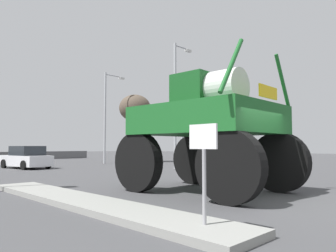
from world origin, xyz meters
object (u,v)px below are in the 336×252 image
Objects in this scene: streetlight_far_right at (107,112)px; bare_tree_right at (135,109)px; traffic_signal_near_right at (180,126)px; lane_arrow_sign at (204,155)px; oversize_sprayer at (208,126)px; sedan_ahead at (26,158)px; streetlight_near_right at (176,99)px.

streetlight_far_right is 1.24× the size of bare_tree_right.
traffic_signal_near_right is 13.66m from bare_tree_right.
lane_arrow_sign is at bearing -119.66° from streetlight_far_right.
traffic_signal_near_right is (4.19, 5.19, 0.45)m from oversize_sprayer.
sedan_ahead is 10.97m from streetlight_near_right.
oversize_sprayer reaches higher than sedan_ahead.
oversize_sprayer is at bearing 172.57° from sedan_ahead.
lane_arrow_sign is 25.06m from bare_tree_right.
lane_arrow_sign is at bearing 160.59° from sedan_ahead.
oversize_sprayer is at bearing -113.49° from streetlight_far_right.
sedan_ahead is 11.42m from bare_tree_right.
bare_tree_right is (3.44, 8.72, 0.33)m from streetlight_near_right.
oversize_sprayer is at bearing -128.92° from traffic_signal_near_right.
sedan_ahead is at bearing 77.60° from lane_arrow_sign.
streetlight_near_right reaches higher than lane_arrow_sign.
sedan_ahead is at bearing -172.85° from bare_tree_right.
lane_arrow_sign is 0.27× the size of bare_tree_right.
oversize_sprayer is 1.31× the size of sedan_ahead.
streetlight_near_right is (2.97, 3.11, 2.09)m from traffic_signal_near_right.
bare_tree_right reaches higher than oversize_sprayer.
streetlight_far_right reaches higher than lane_arrow_sign.
streetlight_far_right is (7.35, 16.91, 2.29)m from oversize_sprayer.
bare_tree_right is (14.60, 20.03, 3.69)m from lane_arrow_sign.
sedan_ahead is at bearing -170.47° from streetlight_far_right.
bare_tree_right reaches higher than sedan_ahead.
lane_arrow_sign is at bearing -126.09° from bare_tree_right.
bare_tree_right is at bearing 61.54° from traffic_signal_near_right.
lane_arrow_sign is 0.22× the size of streetlight_far_right.
oversize_sprayer is 20.25m from bare_tree_right.
sedan_ahead is at bearing 111.22° from traffic_signal_near_right.
traffic_signal_near_right is 0.56× the size of bare_tree_right.
streetlight_far_right is at bearing -178.24° from bare_tree_right.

